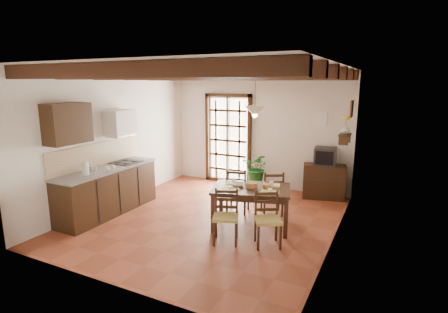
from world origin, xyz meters
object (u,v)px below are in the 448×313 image
Objects in this scene: dining_table at (251,193)px; chair_far_right at (272,201)px; chair_near_left at (226,226)px; crt_tv at (325,156)px; potted_plant at (257,167)px; chair_far_left at (238,198)px; sideboard at (324,181)px; chair_near_right at (267,229)px; pendant_lamp at (255,110)px; kitchen_counter at (108,190)px.

dining_table is 1.74× the size of chair_far_right.
crt_tv reaches higher than chair_near_left.
chair_far_left is at bearing -83.07° from potted_plant.
dining_table is 0.85m from chair_far_right.
chair_far_left is 1.01× the size of sideboard.
chair_far_right is (0.27, 1.51, 0.00)m from chair_near_left.
pendant_lamp reaches higher than chair_near_right.
crt_tv is (3.64, 2.82, 0.49)m from kitchen_counter.
kitchen_counter is 4.63m from crt_tv.
dining_table is 0.80× the size of potted_plant.
chair_far_right is at bearing 25.17° from kitchen_counter.
potted_plant reaches higher than crt_tv.
chair_near_right is at bearing -101.71° from crt_tv.
chair_far_left is at bearing -134.60° from crt_tv.
chair_near_right is at bearing 76.16° from chair_far_right.
crt_tv is at bearing 37.77° from kitchen_counter.
chair_near_right is 1.53m from chair_far_left.
pendant_lamp reaches higher than kitchen_counter.
potted_plant reaches higher than dining_table.
chair_near_right is 1.38m from chair_far_right.
dining_table is at bearing -71.58° from potted_plant.
kitchen_counter is 3.29m from pendant_lamp.
kitchen_counter is 4.61m from sideboard.
pendant_lamp is at bearing 14.42° from kitchen_counter.
pendant_lamp is at bearing -125.23° from sideboard.
kitchen_counter is 2.86m from dining_table.
chair_near_right is 1.77× the size of crt_tv.
potted_plant is (-0.84, 1.36, 0.29)m from chair_far_right.
chair_near_left is 0.98× the size of chair_far_right.
chair_near_right is at bearing -110.21° from sideboard.
sideboard is (0.34, 2.78, 0.11)m from chair_near_right.
potted_plant is 2.61m from pendant_lamp.
dining_table is at bearing -124.32° from sideboard.
chair_near_right is 2.80m from sideboard.
kitchen_counter reaches higher than chair_far_right.
dining_table is 0.84m from chair_far_left.
potted_plant is at bearing -88.04° from chair_far_right.
pendant_lamp is (0.13, 0.86, 1.81)m from chair_near_left.
sideboard is (0.72, 1.45, 0.11)m from chair_far_right.
chair_near_left is at bearing -113.12° from crt_tv.
chair_near_left is 3.13m from sideboard.
crt_tv is (0.99, 2.96, 0.69)m from chair_near_left.
dining_table is 0.85m from chair_near_left.
kitchen_counter is 2.59× the size of chair_near_left.
chair_near_right is (0.51, -0.57, -0.37)m from dining_table.
sideboard is 1.57m from potted_plant.
chair_far_right reaches higher than chair_near_right.
pendant_lamp is (2.78, 0.72, 1.60)m from kitchen_counter.
sideboard is at bearing 53.24° from chair_near_right.
sideboard is at bearing -146.06° from chair_far_right.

